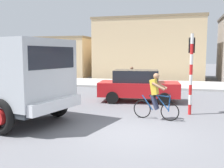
{
  "coord_description": "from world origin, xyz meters",
  "views": [
    {
      "loc": [
        1.53,
        -7.63,
        2.42
      ],
      "look_at": [
        -1.29,
        2.5,
        1.2
      ],
      "focal_mm": 41.89,
      "sensor_mm": 36.0,
      "label": 1
    }
  ],
  "objects_px": {
    "cyclist": "(156,96)",
    "traffic_light_pole": "(191,63)",
    "car_red_near": "(14,80)",
    "car_white_mid": "(138,86)",
    "pedestrian_near_kerb": "(132,79)"
  },
  "relations": [
    {
      "from": "cyclist",
      "to": "traffic_light_pole",
      "type": "xyz_separation_m",
      "value": [
        1.24,
        1.24,
        1.2
      ]
    },
    {
      "from": "cyclist",
      "to": "car_red_near",
      "type": "relative_size",
      "value": 0.42
    },
    {
      "from": "car_white_mid",
      "to": "pedestrian_near_kerb",
      "type": "bearing_deg",
      "value": 106.84
    },
    {
      "from": "cyclist",
      "to": "traffic_light_pole",
      "type": "relative_size",
      "value": 0.54
    },
    {
      "from": "traffic_light_pole",
      "to": "car_white_mid",
      "type": "xyz_separation_m",
      "value": [
        -2.5,
        2.23,
        -1.25
      ]
    },
    {
      "from": "car_red_near",
      "to": "pedestrian_near_kerb",
      "type": "distance_m",
      "value": 7.36
    },
    {
      "from": "car_red_near",
      "to": "car_white_mid",
      "type": "bearing_deg",
      "value": -6.11
    },
    {
      "from": "traffic_light_pole",
      "to": "pedestrian_near_kerb",
      "type": "relative_size",
      "value": 1.98
    },
    {
      "from": "car_red_near",
      "to": "pedestrian_near_kerb",
      "type": "relative_size",
      "value": 2.51
    },
    {
      "from": "traffic_light_pole",
      "to": "car_white_mid",
      "type": "bearing_deg",
      "value": 138.19
    },
    {
      "from": "pedestrian_near_kerb",
      "to": "traffic_light_pole",
      "type": "bearing_deg",
      "value": -57.18
    },
    {
      "from": "car_red_near",
      "to": "car_white_mid",
      "type": "relative_size",
      "value": 0.97
    },
    {
      "from": "traffic_light_pole",
      "to": "pedestrian_near_kerb",
      "type": "bearing_deg",
      "value": 122.82
    },
    {
      "from": "car_red_near",
      "to": "car_white_mid",
      "type": "distance_m",
      "value": 8.0
    },
    {
      "from": "cyclist",
      "to": "car_red_near",
      "type": "xyz_separation_m",
      "value": [
        -9.21,
        4.32,
        -0.05
      ]
    }
  ]
}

